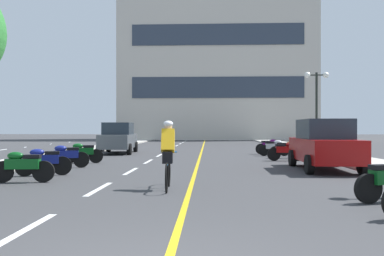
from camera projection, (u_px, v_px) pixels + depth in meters
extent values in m
plane|color=#38383A|center=(197.00, 152.00, 24.70)|extent=(140.00, 140.00, 0.00)
cube|color=#B7B2A8|center=(97.00, 148.00, 28.00)|extent=(2.40, 72.00, 0.12)
cube|color=#B7B2A8|center=(303.00, 149.00, 27.39)|extent=(2.40, 72.00, 0.12)
cube|color=silver|center=(23.00, 231.00, 5.80)|extent=(0.14, 2.20, 0.01)
cube|color=silver|center=(99.00, 189.00, 9.79)|extent=(0.14, 2.20, 0.01)
cube|color=silver|center=(131.00, 171.00, 13.79)|extent=(0.14, 2.20, 0.01)
cube|color=silver|center=(148.00, 161.00, 17.79)|extent=(0.14, 2.20, 0.01)
cube|color=silver|center=(159.00, 155.00, 21.78)|extent=(0.14, 2.20, 0.01)
cube|color=silver|center=(167.00, 151.00, 25.78)|extent=(0.14, 2.20, 0.01)
cube|color=silver|center=(173.00, 148.00, 29.78)|extent=(0.14, 2.20, 0.01)
cube|color=silver|center=(177.00, 146.00, 33.77)|extent=(0.14, 2.20, 0.01)
cube|color=silver|center=(180.00, 144.00, 37.77)|extent=(0.14, 2.20, 0.01)
cube|color=silver|center=(183.00, 142.00, 41.77)|extent=(0.14, 2.20, 0.01)
cube|color=silver|center=(185.00, 141.00, 45.76)|extent=(0.14, 2.20, 0.01)
cube|color=silver|center=(187.00, 140.00, 49.76)|extent=(0.14, 2.20, 0.01)
cube|color=gold|center=(202.00, 149.00, 27.68)|extent=(0.12, 66.00, 0.01)
cube|color=beige|center=(217.00, 57.00, 52.13)|extent=(25.06, 7.06, 21.63)
cube|color=#2D3847|center=(217.00, 87.00, 48.55)|extent=(21.05, 0.10, 2.60)
cube|color=#2D3847|center=(217.00, 34.00, 48.55)|extent=(21.05, 0.10, 2.60)
cylinder|color=black|center=(317.00, 112.00, 23.70)|extent=(0.14, 0.14, 4.70)
cylinder|color=black|center=(317.00, 75.00, 23.70)|extent=(1.10, 0.08, 0.08)
sphere|color=white|center=(307.00, 75.00, 23.72)|extent=(0.36, 0.36, 0.36)
sphere|color=white|center=(326.00, 75.00, 23.67)|extent=(0.36, 0.36, 0.36)
cylinder|color=black|center=(292.00, 158.00, 15.67)|extent=(0.23, 0.64, 0.64)
cylinder|color=black|center=(336.00, 158.00, 15.58)|extent=(0.23, 0.64, 0.64)
cylinder|color=black|center=(309.00, 164.00, 12.88)|extent=(0.23, 0.64, 0.64)
cylinder|color=black|center=(363.00, 165.00, 12.78)|extent=(0.23, 0.64, 0.64)
cube|color=maroon|center=(324.00, 150.00, 14.23)|extent=(1.76, 4.22, 0.80)
cube|color=#1E2833|center=(324.00, 129.00, 14.23)|extent=(1.59, 2.22, 0.70)
cylinder|color=black|center=(109.00, 147.00, 24.95)|extent=(0.26, 0.65, 0.64)
cylinder|color=black|center=(136.00, 147.00, 24.98)|extent=(0.26, 0.65, 0.64)
cylinder|color=black|center=(99.00, 149.00, 22.15)|extent=(0.26, 0.65, 0.64)
cylinder|color=black|center=(129.00, 149.00, 22.18)|extent=(0.26, 0.65, 0.64)
cube|color=#4C5156|center=(118.00, 141.00, 23.57)|extent=(1.95, 4.29, 0.80)
cube|color=#1E2833|center=(118.00, 129.00, 23.57)|extent=(1.69, 2.29, 0.70)
cylinder|color=black|center=(368.00, 189.00, 7.89)|extent=(0.60, 0.27, 0.60)
cube|color=black|center=(381.00, 167.00, 7.96)|extent=(0.49, 0.36, 0.10)
cylinder|color=black|center=(2.00, 172.00, 10.88)|extent=(0.61, 0.17, 0.60)
cylinder|color=black|center=(43.00, 172.00, 10.96)|extent=(0.61, 0.17, 0.60)
cube|color=#0C4C19|center=(23.00, 164.00, 10.92)|extent=(0.93, 0.39, 0.28)
ellipsoid|color=#0C4C19|center=(15.00, 156.00, 10.90)|extent=(0.47, 0.29, 0.22)
cube|color=black|center=(32.00, 156.00, 10.94)|extent=(0.47, 0.29, 0.10)
cylinder|color=silver|center=(2.00, 150.00, 10.88)|extent=(0.10, 0.60, 0.03)
cylinder|color=black|center=(25.00, 167.00, 12.33)|extent=(0.60, 0.29, 0.60)
cylinder|color=black|center=(62.00, 166.00, 12.64)|extent=(0.60, 0.29, 0.60)
cube|color=navy|center=(44.00, 159.00, 12.48)|extent=(0.94, 0.56, 0.28)
ellipsoid|color=navy|center=(37.00, 152.00, 12.42)|extent=(0.49, 0.37, 0.22)
cube|color=black|center=(52.00, 153.00, 12.55)|extent=(0.49, 0.37, 0.10)
cylinder|color=silver|center=(25.00, 147.00, 12.33)|extent=(0.22, 0.58, 0.03)
cylinder|color=black|center=(51.00, 160.00, 14.79)|extent=(0.60, 0.27, 0.60)
cylinder|color=black|center=(81.00, 160.00, 15.06)|extent=(0.60, 0.27, 0.60)
cube|color=navy|center=(66.00, 154.00, 14.92)|extent=(0.94, 0.53, 0.28)
ellipsoid|color=navy|center=(61.00, 148.00, 14.87)|extent=(0.49, 0.36, 0.22)
cube|color=black|center=(73.00, 149.00, 14.98)|extent=(0.49, 0.36, 0.10)
cylinder|color=silver|center=(51.00, 144.00, 14.79)|extent=(0.20, 0.58, 0.03)
cylinder|color=black|center=(69.00, 156.00, 16.79)|extent=(0.61, 0.24, 0.60)
cylinder|color=black|center=(96.00, 156.00, 17.00)|extent=(0.61, 0.24, 0.60)
cube|color=#0C4C19|center=(83.00, 151.00, 16.89)|extent=(0.94, 0.48, 0.28)
ellipsoid|color=#0C4C19|center=(78.00, 146.00, 16.85)|extent=(0.48, 0.34, 0.22)
cube|color=black|center=(89.00, 146.00, 16.94)|extent=(0.48, 0.34, 0.10)
cylinder|color=silver|center=(69.00, 142.00, 16.79)|extent=(0.17, 0.59, 0.03)
cylinder|color=black|center=(298.00, 154.00, 18.14)|extent=(0.60, 0.12, 0.60)
cylinder|color=black|center=(274.00, 154.00, 18.15)|extent=(0.60, 0.12, 0.60)
cube|color=maroon|center=(286.00, 149.00, 18.14)|extent=(0.91, 0.31, 0.28)
ellipsoid|color=maroon|center=(290.00, 145.00, 18.14)|extent=(0.45, 0.25, 0.22)
cube|color=black|center=(280.00, 145.00, 18.15)|extent=(0.45, 0.25, 0.10)
cylinder|color=silver|center=(298.00, 141.00, 18.14)|extent=(0.05, 0.60, 0.03)
cylinder|color=black|center=(298.00, 152.00, 19.62)|extent=(0.61, 0.16, 0.60)
cylinder|color=black|center=(275.00, 152.00, 19.78)|extent=(0.61, 0.16, 0.60)
cube|color=brown|center=(287.00, 148.00, 19.70)|extent=(0.92, 0.37, 0.28)
ellipsoid|color=brown|center=(291.00, 143.00, 19.67)|extent=(0.46, 0.28, 0.22)
cube|color=black|center=(282.00, 144.00, 19.74)|extent=(0.46, 0.28, 0.10)
cylinder|color=silver|center=(298.00, 140.00, 19.62)|extent=(0.09, 0.60, 0.03)
cylinder|color=black|center=(284.00, 150.00, 21.35)|extent=(0.60, 0.10, 0.60)
cylinder|color=black|center=(264.00, 150.00, 21.39)|extent=(0.60, 0.10, 0.60)
cube|color=#B2B2B7|center=(274.00, 146.00, 21.37)|extent=(0.90, 0.28, 0.28)
ellipsoid|color=#B2B2B7|center=(278.00, 142.00, 21.36)|extent=(0.44, 0.24, 0.22)
cube|color=black|center=(269.00, 143.00, 21.38)|extent=(0.44, 0.24, 0.10)
cylinder|color=silver|center=(284.00, 139.00, 21.35)|extent=(0.03, 0.60, 0.03)
cylinder|color=black|center=(279.00, 149.00, 22.99)|extent=(0.61, 0.24, 0.60)
cylinder|color=black|center=(261.00, 149.00, 22.78)|extent=(0.61, 0.24, 0.60)
cube|color=#590C59|center=(270.00, 145.00, 22.88)|extent=(0.94, 0.48, 0.28)
ellipsoid|color=#590C59|center=(273.00, 141.00, 22.92)|extent=(0.48, 0.34, 0.22)
cube|color=black|center=(266.00, 142.00, 22.83)|extent=(0.48, 0.34, 0.10)
cylinder|color=silver|center=(279.00, 138.00, 22.99)|extent=(0.17, 0.59, 0.03)
torus|color=black|center=(169.00, 173.00, 10.28)|extent=(0.07, 0.72, 0.72)
torus|color=black|center=(167.00, 178.00, 9.23)|extent=(0.07, 0.72, 0.72)
cylinder|color=blue|center=(168.00, 163.00, 9.73)|extent=(0.08, 0.95, 0.04)
cube|color=black|center=(168.00, 155.00, 9.58)|extent=(0.11, 0.20, 0.06)
cylinder|color=blue|center=(169.00, 152.00, 10.18)|extent=(0.42, 0.05, 0.03)
cube|color=black|center=(168.00, 157.00, 9.63)|extent=(0.26, 0.37, 0.28)
cube|color=yellow|center=(168.00, 141.00, 9.78)|extent=(0.34, 0.47, 0.61)
sphere|color=beige|center=(168.00, 127.00, 9.91)|extent=(0.20, 0.20, 0.20)
ellipsoid|color=white|center=(168.00, 124.00, 9.91)|extent=(0.24, 0.26, 0.16)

